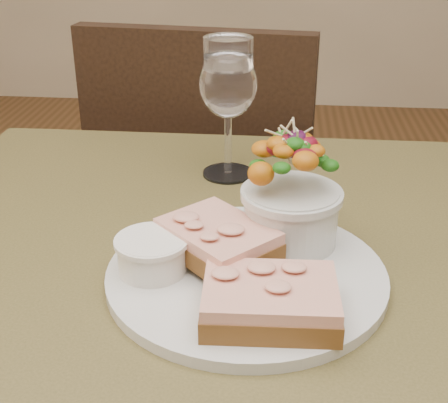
# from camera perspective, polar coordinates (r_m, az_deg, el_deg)

# --- Properties ---
(cafe_table) EXTENTS (0.80, 0.80, 0.75)m
(cafe_table) POSITION_cam_1_polar(r_m,az_deg,el_deg) (0.71, 0.05, -12.97)
(cafe_table) COLOR #413C1B
(cafe_table) RESTS_ON ground
(chair_far) EXTENTS (0.47, 0.47, 0.90)m
(chair_far) POSITION_cam_1_polar(r_m,az_deg,el_deg) (1.47, -0.62, -7.16)
(chair_far) COLOR black
(chair_far) RESTS_ON ground
(dinner_plate) EXTENTS (0.28, 0.28, 0.01)m
(dinner_plate) POSITION_cam_1_polar(r_m,az_deg,el_deg) (0.63, 2.05, -6.70)
(dinner_plate) COLOR silver
(dinner_plate) RESTS_ON cafe_table
(sandwich_front) EXTENTS (0.12, 0.09, 0.03)m
(sandwich_front) POSITION_cam_1_polar(r_m,az_deg,el_deg) (0.56, 4.23, -9.01)
(sandwich_front) COLOR #482C13
(sandwich_front) RESTS_ON dinner_plate
(sandwich_back) EXTENTS (0.14, 0.14, 0.03)m
(sandwich_back) POSITION_cam_1_polar(r_m,az_deg,el_deg) (0.63, -0.58, -3.51)
(sandwich_back) COLOR #482C13
(sandwich_back) RESTS_ON dinner_plate
(ramekin) EXTENTS (0.07, 0.07, 0.04)m
(ramekin) POSITION_cam_1_polar(r_m,az_deg,el_deg) (0.62, -6.59, -4.70)
(ramekin) COLOR white
(ramekin) RESTS_ON dinner_plate
(salad_bowl) EXTENTS (0.10, 0.10, 0.13)m
(salad_bowl) POSITION_cam_1_polar(r_m,az_deg,el_deg) (0.65, 6.22, 0.90)
(salad_bowl) COLOR silver
(salad_bowl) RESTS_ON dinner_plate
(garnish) EXTENTS (0.05, 0.04, 0.02)m
(garnish) POSITION_cam_1_polar(r_m,az_deg,el_deg) (0.69, -2.94, -2.14)
(garnish) COLOR #133D0B
(garnish) RESTS_ON dinner_plate
(wine_glass) EXTENTS (0.08, 0.08, 0.18)m
(wine_glass) POSITION_cam_1_polar(r_m,az_deg,el_deg) (0.83, 0.38, 10.34)
(wine_glass) COLOR white
(wine_glass) RESTS_ON cafe_table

